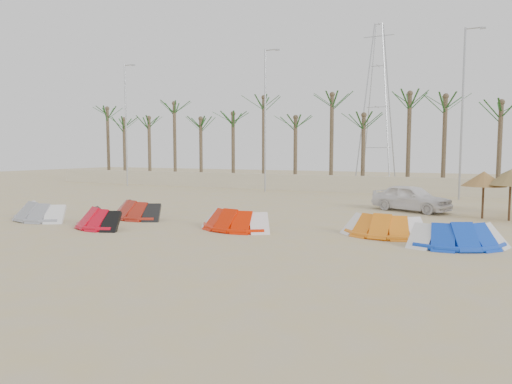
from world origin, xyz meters
The scene contains 16 objects.
ground centered at (0.00, 0.00, 0.00)m, with size 120.00×120.00×0.00m, color tan.
boundary_wall centered at (0.00, 22.00, 0.65)m, with size 60.00×0.30×1.30m, color beige.
palm_line centered at (0.67, 23.50, 6.44)m, with size 52.00×4.00×7.70m.
lamp_a centered at (-19.96, 20.00, 5.77)m, with size 1.25×0.14×11.00m.
lamp_b centered at (-5.96, 20.00, 5.77)m, with size 1.25×0.14×11.00m.
lamp_c centered at (8.04, 20.00, 5.77)m, with size 1.25×0.14×11.00m.
pylon centered at (1.00, 28.00, 0.00)m, with size 3.00×3.00×14.00m, color #A5A8AD, non-canonical shape.
kite_grey centered at (-8.97, 2.03, 0.42)m, with size 3.74×2.16×0.90m.
kite_red_left centered at (-5.36, 4.40, 0.42)m, with size 3.64×2.38×0.90m.
kite_red_mid centered at (-4.95, 1.58, 0.42)m, with size 3.28×2.35×0.90m.
kite_red_right centered at (0.33, 3.58, 0.42)m, with size 3.45×2.02×0.90m.
kite_orange centered at (5.98, 4.70, 0.42)m, with size 3.17×1.73×0.90m.
kite_blue centered at (8.56, 3.78, 0.42)m, with size 3.62×2.63×0.90m.
parasol_left centered at (9.31, 11.18, 1.86)m, with size 1.98×1.98×2.22m.
parasol_mid centered at (10.39, 10.89, 1.97)m, with size 2.08×2.08×2.32m.
car centered at (5.94, 12.50, 0.70)m, with size 1.66×4.13×1.41m, color white.
Camera 1 is at (9.01, -12.55, 3.11)m, focal length 32.00 mm.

